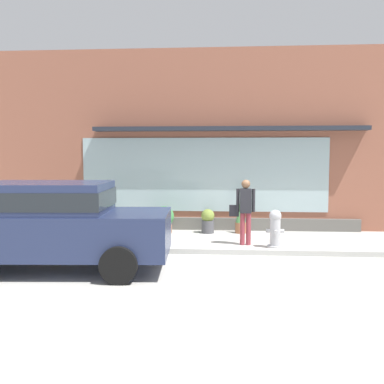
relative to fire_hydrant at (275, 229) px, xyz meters
The scene contains 10 objects.
ground_plane 1.31m from the fire_hydrant, 154.45° to the right, with size 60.00×60.00×0.00m, color #B2AFA8.
curb_strip 1.39m from the fire_hydrant, 146.62° to the right, with size 14.00×0.24×0.12m, color #B2B2AD.
storefront 3.58m from the fire_hydrant, 112.83° to the left, with size 14.00×0.81×5.31m.
fire_hydrant is the anchor object (origin of this frame).
pedestrian_with_handbag 0.90m from the fire_hydrant, 157.65° to the left, with size 0.63×0.22×1.61m.
parked_car_navy 5.08m from the fire_hydrant, 151.68° to the right, with size 4.32×2.19×1.70m.
potted_plant_near_hydrant 2.09m from the fire_hydrant, 111.02° to the left, with size 0.31×0.31×1.00m.
potted_plant_window_left 3.45m from the fire_hydrant, 148.09° to the left, with size 0.58×0.58×0.76m.
potted_plant_low_front 5.45m from the fire_hydrant, 161.26° to the left, with size 0.67×0.67×0.80m.
potted_plant_window_center 2.52m from the fire_hydrant, 131.82° to the left, with size 0.38×0.38×0.69m.
Camera 1 is at (-0.09, -10.00, 2.22)m, focal length 41.34 mm.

